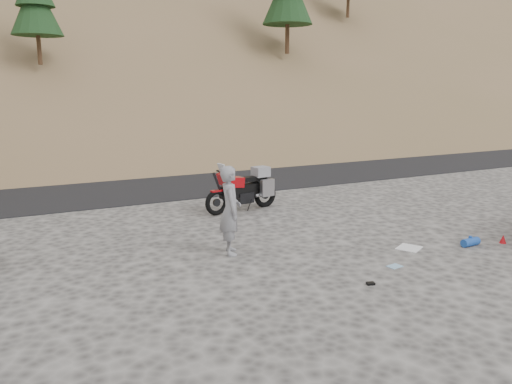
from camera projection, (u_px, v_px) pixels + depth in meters
ground at (312, 248)px, 10.36m from camera, size 140.00×140.00×0.00m
road at (178, 179)px, 18.25m from camera, size 120.00×7.00×0.05m
motorcycle at (245, 189)px, 13.46m from camera, size 2.29×0.91×1.37m
man at (231, 253)px, 10.03m from camera, size 0.59×0.74×1.78m
gear_white_cloth at (409, 248)px, 10.34m from camera, size 0.63×0.61×0.02m
gear_blue_mat at (470, 242)px, 10.47m from camera, size 0.44×0.20×0.17m
gear_bottle at (470, 241)px, 10.52m from camera, size 0.10×0.10×0.20m
gear_funnel at (503, 239)px, 10.67m from camera, size 0.17×0.17×0.18m
gear_glove_a at (371, 283)px, 8.42m from camera, size 0.16×0.13×0.04m
gear_blue_cloth at (395, 266)px, 9.28m from camera, size 0.29×0.23×0.01m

